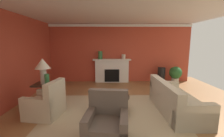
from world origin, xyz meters
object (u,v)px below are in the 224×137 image
(side_table, at_px, (45,93))
(vase_mantel_left, at_px, (100,55))
(vase_on_side_table, at_px, (47,79))
(potted_plant, at_px, (175,74))
(armchair_facing_fireplace, at_px, (107,126))
(vase_tall_corner, at_px, (161,76))
(vase_mantel_right, at_px, (123,57))
(coffee_table, at_px, (111,100))
(fireplace, at_px, (112,71))
(armchair_near_window, at_px, (46,105))
(table_lamp, at_px, (43,66))
(sofa, at_px, (174,101))

(side_table, xyz_separation_m, vase_mantel_left, (1.50, 2.80, 0.92))
(vase_on_side_table, distance_m, potted_plant, 5.45)
(armchair_facing_fireplace, distance_m, vase_mantel_left, 4.62)
(vase_tall_corner, bearing_deg, vase_on_side_table, -147.60)
(vase_on_side_table, bearing_deg, vase_mantel_left, 65.19)
(vase_tall_corner, relative_size, potted_plant, 0.92)
(vase_mantel_right, bearing_deg, coffee_table, -100.80)
(fireplace, distance_m, vase_tall_corner, 2.34)
(armchair_near_window, relative_size, potted_plant, 1.14)
(armchair_facing_fireplace, bearing_deg, vase_tall_corner, 59.80)
(side_table, relative_size, vase_mantel_right, 3.14)
(vase_mantel_right, relative_size, vase_tall_corner, 0.29)
(coffee_table, xyz_separation_m, side_table, (-2.00, 0.38, 0.06))
(table_lamp, bearing_deg, side_table, 0.00)
(vase_mantel_left, bearing_deg, vase_mantel_right, 0.00)
(armchair_facing_fireplace, height_order, vase_mantel_right, vase_mantel_right)
(table_lamp, bearing_deg, vase_tall_corner, 30.34)
(fireplace, height_order, vase_on_side_table, fireplace)
(fireplace, bearing_deg, sofa, -63.04)
(fireplace, height_order, sofa, fireplace)
(vase_mantel_left, bearing_deg, sofa, -55.56)
(armchair_near_window, relative_size, vase_mantel_left, 2.54)
(table_lamp, bearing_deg, armchair_facing_fireplace, -41.66)
(side_table, height_order, potted_plant, potted_plant)
(vase_mantel_right, xyz_separation_m, vase_mantel_left, (-1.10, 0.00, 0.08))
(armchair_facing_fireplace, height_order, vase_tall_corner, armchair_facing_fireplace)
(fireplace, distance_m, sofa, 3.70)
(fireplace, bearing_deg, armchair_facing_fireplace, -91.97)
(armchair_facing_fireplace, xyz_separation_m, vase_mantel_left, (-0.39, 4.49, 1.02))
(fireplace, xyz_separation_m, armchair_near_window, (-1.75, -3.50, -0.23))
(sofa, bearing_deg, potted_plant, 66.51)
(side_table, height_order, vase_tall_corner, vase_tall_corner)
(armchair_facing_fireplace, distance_m, potted_plant, 5.12)
(fireplace, xyz_separation_m, potted_plant, (2.91, -0.44, -0.05))
(vase_mantel_left, distance_m, potted_plant, 3.58)
(table_lamp, distance_m, vase_mantel_right, 3.83)
(vase_mantel_left, bearing_deg, vase_on_side_table, -114.81)
(armchair_facing_fireplace, xyz_separation_m, vase_on_side_table, (-1.75, 1.57, 0.55))
(armchair_near_window, height_order, vase_mantel_right, vase_mantel_right)
(fireplace, xyz_separation_m, coffee_table, (-0.06, -3.23, -0.20))
(vase_on_side_table, bearing_deg, armchair_near_window, -74.07)
(armchair_near_window, relative_size, vase_mantel_right, 4.27)
(vase_mantel_right, bearing_deg, potted_plant, -9.49)
(armchair_near_window, xyz_separation_m, coffee_table, (1.70, 0.27, 0.03))
(table_lamp, xyz_separation_m, vase_on_side_table, (0.15, -0.12, -0.37))
(sofa, height_order, vase_on_side_table, vase_on_side_table)
(sofa, xyz_separation_m, vase_on_side_table, (-3.58, 0.32, 0.56))
(fireplace, height_order, coffee_table, fireplace)
(sofa, relative_size, coffee_table, 2.10)
(vase_tall_corner, xyz_separation_m, potted_plant, (0.60, -0.15, 0.11))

